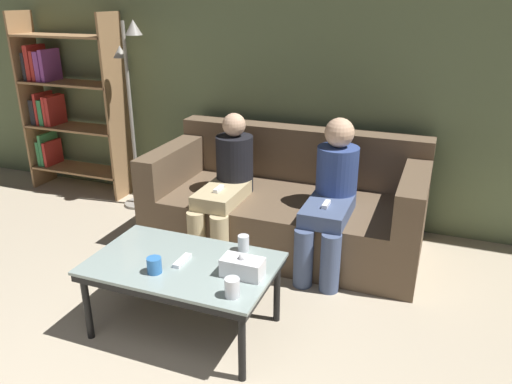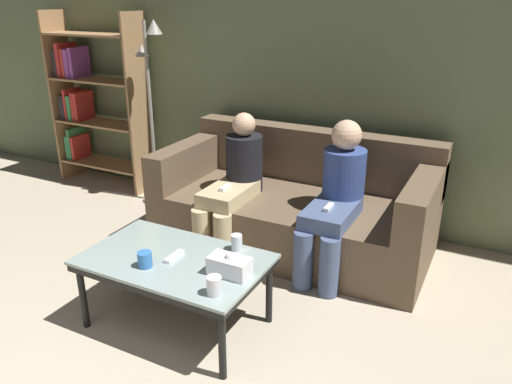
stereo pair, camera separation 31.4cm
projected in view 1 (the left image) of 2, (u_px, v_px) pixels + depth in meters
wall_back at (312, 64)px, 3.98m from camera, size 12.00×0.06×2.60m
couch at (288, 204)px, 3.86m from camera, size 2.03×0.99×0.83m
coffee_table at (183, 269)px, 2.77m from camera, size 1.03×0.63×0.44m
cup_near_left at (154, 265)px, 2.64m from camera, size 0.08×0.08×0.09m
cup_near_right at (232, 288)px, 2.42m from camera, size 0.08×0.08×0.10m
cup_far_center at (243, 243)px, 2.86m from camera, size 0.07×0.07×0.09m
tissue_box at (243, 267)px, 2.60m from camera, size 0.22×0.12×0.13m
game_remote at (182, 260)px, 2.75m from camera, size 0.04×0.15×0.02m
bookshelf at (62, 103)px, 4.74m from camera, size 1.01×0.32×1.68m
standing_lamp at (132, 97)px, 4.27m from camera, size 0.31×0.26×1.63m
seated_person_left_end at (227, 182)px, 3.68m from camera, size 0.31×0.69×1.01m
seated_person_mid_left at (332, 193)px, 3.42m from camera, size 0.31×0.70×1.04m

